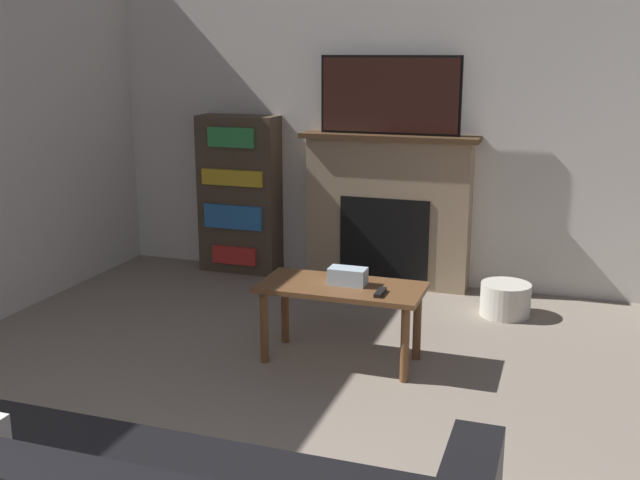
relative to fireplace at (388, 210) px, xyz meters
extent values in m
cube|color=silver|center=(0.04, 0.14, 0.75)|extent=(5.74, 0.06, 2.70)
cube|color=tan|center=(0.00, 0.00, -0.02)|extent=(1.28, 0.22, 1.15)
cube|color=black|center=(0.00, -0.11, -0.20)|extent=(0.70, 0.01, 0.63)
cube|color=#4C331E|center=(0.00, -0.02, 0.57)|extent=(1.38, 0.28, 0.04)
cube|color=black|center=(0.00, -0.02, 0.89)|extent=(1.08, 0.03, 0.59)
cube|color=#331914|center=(0.00, -0.03, 0.89)|extent=(1.04, 0.01, 0.55)
cube|color=brown|center=(0.11, -1.59, -0.14)|extent=(0.97, 0.46, 0.03)
cylinder|color=brown|center=(-0.31, -1.76, -0.38)|extent=(0.05, 0.05, 0.45)
cylinder|color=brown|center=(0.54, -1.76, -0.38)|extent=(0.05, 0.05, 0.45)
cylinder|color=brown|center=(-0.31, -1.42, -0.38)|extent=(0.05, 0.05, 0.45)
cylinder|color=brown|center=(0.54, -1.42, -0.38)|extent=(0.05, 0.05, 0.45)
cube|color=silver|center=(0.14, -1.56, -0.07)|extent=(0.22, 0.12, 0.10)
cube|color=black|center=(0.37, -1.68, -0.11)|extent=(0.04, 0.15, 0.02)
cube|color=#4C3D2D|center=(-1.26, -0.02, 0.05)|extent=(0.66, 0.26, 1.30)
cube|color=red|center=(-1.26, -0.16, -0.44)|extent=(0.39, 0.03, 0.15)
cube|color=#2D70B7|center=(-1.26, -0.16, -0.11)|extent=(0.51, 0.03, 0.19)
cube|color=gold|center=(-1.26, -0.16, 0.21)|extent=(0.53, 0.03, 0.13)
cube|color=green|center=(-1.26, -0.16, 0.54)|extent=(0.40, 0.03, 0.16)
cylinder|color=silver|center=(0.97, -0.45, -0.48)|extent=(0.35, 0.35, 0.23)
camera|label=1|loc=(1.34, -5.59, 1.21)|focal=42.00mm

